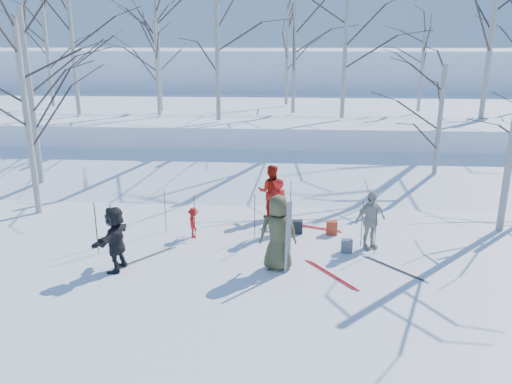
# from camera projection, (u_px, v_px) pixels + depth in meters

# --- Properties ---
(ground) EXTENTS (120.00, 120.00, 0.00)m
(ground) POSITION_uv_depth(u_px,v_px,m) (252.00, 253.00, 13.66)
(ground) COLOR white
(ground) RESTS_ON ground
(snow_ramp) EXTENTS (70.00, 9.49, 4.12)m
(snow_ramp) POSITION_uv_depth(u_px,v_px,m) (266.00, 181.00, 20.30)
(snow_ramp) COLOR white
(snow_ramp) RESTS_ON ground
(snow_plateau) EXTENTS (70.00, 18.00, 2.20)m
(snow_plateau) POSITION_uv_depth(u_px,v_px,m) (275.00, 123.00, 29.62)
(snow_plateau) COLOR white
(snow_plateau) RESTS_ON ground
(far_hill) EXTENTS (90.00, 30.00, 6.00)m
(far_hill) POSITION_uv_depth(u_px,v_px,m) (283.00, 81.00, 49.40)
(far_hill) COLOR white
(far_hill) RESTS_ON ground
(skier_olive_center) EXTENTS (0.98, 0.66, 1.94)m
(skier_olive_center) POSITION_uv_depth(u_px,v_px,m) (278.00, 233.00, 12.46)
(skier_olive_center) COLOR #454529
(skier_olive_center) RESTS_ON ground
(skier_red_north) EXTENTS (0.75, 0.66, 1.73)m
(skier_red_north) POSITION_uv_depth(u_px,v_px,m) (277.00, 206.00, 14.81)
(skier_red_north) COLOR red
(skier_red_north) RESTS_ON ground
(skier_redor_behind) EXTENTS (0.89, 0.71, 1.77)m
(skier_redor_behind) POSITION_uv_depth(u_px,v_px,m) (271.00, 191.00, 16.24)
(skier_redor_behind) COLOR #B61C0E
(skier_redor_behind) RESTS_ON ground
(skier_red_seated) EXTENTS (0.51, 0.66, 0.90)m
(skier_red_seated) POSITION_uv_depth(u_px,v_px,m) (194.00, 222.00, 14.67)
(skier_red_seated) COLOR red
(skier_red_seated) RESTS_ON ground
(skier_cream_east) EXTENTS (1.05, 0.82, 1.66)m
(skier_cream_east) POSITION_uv_depth(u_px,v_px,m) (370.00, 220.00, 13.76)
(skier_cream_east) COLOR beige
(skier_cream_east) RESTS_ON ground
(skier_grey_west) EXTENTS (0.72, 1.62, 1.68)m
(skier_grey_west) POSITION_uv_depth(u_px,v_px,m) (115.00, 239.00, 12.42)
(skier_grey_west) COLOR black
(skier_grey_west) RESTS_ON ground
(dog) EXTENTS (0.43, 0.59, 0.46)m
(dog) POSITION_uv_depth(u_px,v_px,m) (273.00, 221.00, 15.46)
(dog) COLOR black
(dog) RESTS_ON ground
(upright_ski_left) EXTENTS (0.12, 0.17, 1.90)m
(upright_ski_left) POSITION_uv_depth(u_px,v_px,m) (287.00, 238.00, 12.17)
(upright_ski_left) COLOR silver
(upright_ski_left) RESTS_ON ground
(upright_ski_right) EXTENTS (0.10, 0.23, 1.89)m
(upright_ski_right) POSITION_uv_depth(u_px,v_px,m) (290.00, 236.00, 12.27)
(upright_ski_right) COLOR silver
(upright_ski_right) RESTS_ON ground
(ski_pair_a) EXTENTS (1.98, 2.09, 0.02)m
(ski_pair_a) POSITION_uv_depth(u_px,v_px,m) (331.00, 275.00, 12.36)
(ski_pair_a) COLOR red
(ski_pair_a) RESTS_ON ground
(ski_pair_b) EXTENTS (2.09, 2.10, 0.02)m
(ski_pair_b) POSITION_uv_depth(u_px,v_px,m) (394.00, 268.00, 12.70)
(ski_pair_b) COLOR silver
(ski_pair_b) RESTS_ON ground
(ski_pair_c) EXTENTS (1.44, 2.03, 0.02)m
(ski_pair_c) POSITION_uv_depth(u_px,v_px,m) (311.00, 227.00, 15.56)
(ski_pair_c) COLOR red
(ski_pair_c) RESTS_ON ground
(ski_pair_d) EXTENTS (2.04, 2.09, 0.02)m
(ski_pair_d) POSITION_uv_depth(u_px,v_px,m) (146.00, 258.00, 13.34)
(ski_pair_d) COLOR silver
(ski_pair_d) RESTS_ON ground
(ski_pole_a) EXTENTS (0.02, 0.02, 1.34)m
(ski_pole_a) POSITION_uv_depth(u_px,v_px,m) (276.00, 205.00, 15.54)
(ski_pole_a) COLOR black
(ski_pole_a) RESTS_ON ground
(ski_pole_b) EXTENTS (0.02, 0.02, 1.34)m
(ski_pole_b) POSITION_uv_depth(u_px,v_px,m) (362.00, 224.00, 13.92)
(ski_pole_b) COLOR black
(ski_pole_b) RESTS_ON ground
(ski_pole_c) EXTENTS (0.02, 0.02, 1.34)m
(ski_pole_c) POSITION_uv_depth(u_px,v_px,m) (165.00, 211.00, 15.02)
(ski_pole_c) COLOR black
(ski_pole_c) RESTS_ON ground
(ski_pole_d) EXTENTS (0.02, 0.02, 1.34)m
(ski_pole_d) POSITION_uv_depth(u_px,v_px,m) (96.00, 225.00, 13.85)
(ski_pole_d) COLOR black
(ski_pole_d) RESTS_ON ground
(ski_pole_e) EXTENTS (0.02, 0.02, 1.34)m
(ski_pole_e) POSITION_uv_depth(u_px,v_px,m) (291.00, 202.00, 15.86)
(ski_pole_e) COLOR black
(ski_pole_e) RESTS_ON ground
(ski_pole_f) EXTENTS (0.02, 0.02, 1.34)m
(ski_pole_f) POSITION_uv_depth(u_px,v_px,m) (112.00, 227.00, 13.66)
(ski_pole_f) COLOR black
(ski_pole_f) RESTS_ON ground
(ski_pole_g) EXTENTS (0.02, 0.02, 1.34)m
(ski_pole_g) POSITION_uv_depth(u_px,v_px,m) (97.00, 230.00, 13.48)
(ski_pole_g) COLOR black
(ski_pole_g) RESTS_ON ground
(ski_pole_h) EXTENTS (0.02, 0.02, 1.34)m
(ski_pole_h) POSITION_uv_depth(u_px,v_px,m) (195.00, 217.00, 14.45)
(ski_pole_h) COLOR black
(ski_pole_h) RESTS_ON ground
(ski_pole_i) EXTENTS (0.02, 0.02, 1.34)m
(ski_pole_i) POSITION_uv_depth(u_px,v_px,m) (376.00, 231.00, 13.41)
(ski_pole_i) COLOR black
(ski_pole_i) RESTS_ON ground
(ski_pole_j) EXTENTS (0.02, 0.02, 1.34)m
(ski_pole_j) POSITION_uv_depth(u_px,v_px,m) (255.00, 216.00, 14.54)
(ski_pole_j) COLOR black
(ski_pole_j) RESTS_ON ground
(backpack_red) EXTENTS (0.32, 0.22, 0.42)m
(backpack_red) POSITION_uv_depth(u_px,v_px,m) (332.00, 228.00, 14.94)
(backpack_red) COLOR #B7361C
(backpack_red) RESTS_ON ground
(backpack_grey) EXTENTS (0.30, 0.20, 0.38)m
(backpack_grey) POSITION_uv_depth(u_px,v_px,m) (347.00, 246.00, 13.64)
(backpack_grey) COLOR #5A5C62
(backpack_grey) RESTS_ON ground
(backpack_dark) EXTENTS (0.34, 0.24, 0.40)m
(backpack_dark) POSITION_uv_depth(u_px,v_px,m) (297.00, 227.00, 15.04)
(backpack_dark) COLOR black
(backpack_dark) RESTS_ON ground
(birch_plateau_a) EXTENTS (4.34, 4.34, 5.35)m
(birch_plateau_a) POSITION_uv_depth(u_px,v_px,m) (287.00, 56.00, 27.61)
(birch_plateau_a) COLOR silver
(birch_plateau_a) RESTS_ON snow_plateau
(birch_plateau_b) EXTENTS (5.06, 5.06, 6.37)m
(birch_plateau_b) POSITION_uv_depth(u_px,v_px,m) (345.00, 46.00, 22.27)
(birch_plateau_b) COLOR silver
(birch_plateau_b) RESTS_ON snow_plateau
(birch_plateau_c) EXTENTS (6.51, 6.51, 8.44)m
(birch_plateau_c) POSITION_uv_depth(u_px,v_px,m) (493.00, 22.00, 21.91)
(birch_plateau_c) COLOR silver
(birch_plateau_c) RESTS_ON snow_plateau
(birch_plateau_d) EXTENTS (4.55, 4.55, 5.65)m
(birch_plateau_d) POSITION_uv_depth(u_px,v_px,m) (48.00, 53.00, 26.55)
(birch_plateau_d) COLOR silver
(birch_plateau_d) RESTS_ON snow_plateau
(birch_plateau_e) EXTENTS (3.67, 3.67, 4.38)m
(birch_plateau_e) POSITION_uv_depth(u_px,v_px,m) (157.00, 68.00, 23.37)
(birch_plateau_e) COLOR silver
(birch_plateau_e) RESTS_ON snow_plateau
(birch_plateau_f) EXTENTS (5.16, 5.16, 6.51)m
(birch_plateau_f) POSITION_uv_depth(u_px,v_px,m) (72.00, 45.00, 23.37)
(birch_plateau_f) COLOR silver
(birch_plateau_f) RESTS_ON snow_plateau
(birch_plateau_g) EXTENTS (3.42, 3.42, 4.03)m
(birch_plateau_g) POSITION_uv_depth(u_px,v_px,m) (422.00, 71.00, 24.79)
(birch_plateau_g) COLOR silver
(birch_plateau_g) RESTS_ON snow_plateau
(birch_plateau_h) EXTENTS (4.78, 4.78, 5.98)m
(birch_plateau_h) POSITION_uv_depth(u_px,v_px,m) (217.00, 51.00, 21.61)
(birch_plateau_h) COLOR silver
(birch_plateau_h) RESTS_ON snow_plateau
(birch_plateau_i) EXTENTS (4.52, 4.52, 5.60)m
(birch_plateau_i) POSITION_uv_depth(u_px,v_px,m) (158.00, 54.00, 24.74)
(birch_plateau_i) COLOR silver
(birch_plateau_i) RESTS_ON snow_plateau
(birch_plateau_j) EXTENTS (4.61, 4.61, 5.73)m
(birch_plateau_j) POSITION_uv_depth(u_px,v_px,m) (294.00, 53.00, 24.06)
(birch_plateau_j) COLOR silver
(birch_plateau_j) RESTS_ON snow_plateau
(birch_edge_a) EXTENTS (4.98, 4.98, 6.26)m
(birch_edge_a) POSITION_uv_depth(u_px,v_px,m) (27.00, 121.00, 16.04)
(birch_edge_a) COLOR silver
(birch_edge_a) RESTS_ON ground
(birch_edge_d) EXTENTS (5.37, 5.37, 6.82)m
(birch_edge_d) POSITION_uv_depth(u_px,v_px,m) (32.00, 103.00, 18.40)
(birch_edge_d) COLOR silver
(birch_edge_d) RESTS_ON ground
(birch_edge_e) EXTENTS (3.96, 3.96, 4.80)m
(birch_edge_e) POSITION_uv_depth(u_px,v_px,m) (439.00, 130.00, 18.68)
(birch_edge_e) COLOR silver
(birch_edge_e) RESTS_ON ground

